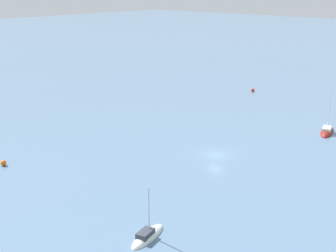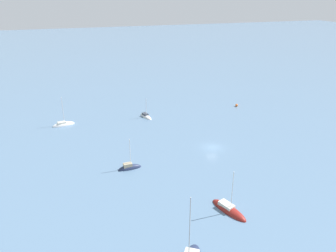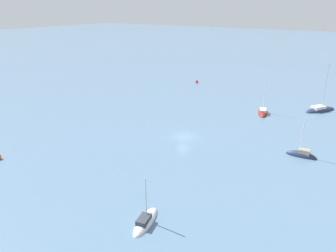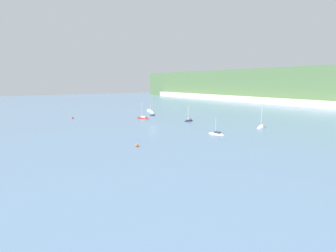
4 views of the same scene
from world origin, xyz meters
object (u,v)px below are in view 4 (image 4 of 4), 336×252
at_px(sailboat_1, 261,128).
at_px(sailboat_5, 152,115).
at_px(mooring_buoy_0, 73,118).
at_px(sailboat_0, 189,121).
at_px(sailboat_2, 150,111).
at_px(sailboat_3, 216,134).
at_px(mooring_buoy_1, 137,145).
at_px(sailboat_4, 143,118).

height_order(sailboat_1, sailboat_5, sailboat_5).
distance_m(sailboat_5, mooring_buoy_0, 41.03).
xyz_separation_m(sailboat_0, sailboat_2, (-45.22, 6.18, 0.03)).
bearing_deg(sailboat_2, sailboat_3, -7.86).
bearing_deg(sailboat_0, sailboat_5, -88.83).
distance_m(sailboat_3, mooring_buoy_0, 74.98).
bearing_deg(sailboat_1, sailboat_0, -78.44).
relative_size(sailboat_3, sailboat_5, 0.51).
bearing_deg(mooring_buoy_1, sailboat_4, 149.02).
bearing_deg(sailboat_3, sailboat_0, -34.81).
xyz_separation_m(sailboat_1, sailboat_5, (-59.28, -14.41, 0.03)).
xyz_separation_m(sailboat_4, mooring_buoy_1, (48.70, -29.24, 0.35)).
distance_m(sailboat_1, sailboat_3, 23.94).
distance_m(sailboat_3, sailboat_4, 48.95).
distance_m(sailboat_1, sailboat_4, 56.09).
height_order(sailboat_1, mooring_buoy_0, sailboat_1).
distance_m(sailboat_1, sailboat_2, 75.60).
distance_m(sailboat_2, sailboat_3, 76.41).
relative_size(sailboat_2, sailboat_5, 0.83).
bearing_deg(sailboat_1, mooring_buoy_1, -12.16).
distance_m(sailboat_0, sailboat_4, 23.76).
relative_size(sailboat_2, sailboat_3, 1.61).
height_order(sailboat_2, mooring_buoy_1, sailboat_2).
height_order(sailboat_0, sailboat_2, sailboat_2).
relative_size(sailboat_3, sailboat_4, 0.73).
height_order(sailboat_3, sailboat_4, sailboat_4).
bearing_deg(mooring_buoy_0, mooring_buoy_1, -0.58).
height_order(sailboat_3, mooring_buoy_0, sailboat_3).
bearing_deg(sailboat_5, sailboat_3, -154.39).
bearing_deg(sailboat_0, sailboat_2, -100.49).
height_order(sailboat_0, sailboat_1, sailboat_1).
bearing_deg(sailboat_2, sailboat_5, -21.40).
height_order(sailboat_1, sailboat_3, sailboat_1).
relative_size(sailboat_5, mooring_buoy_0, 14.05).
xyz_separation_m(sailboat_3, mooring_buoy_0, (-68.64, -30.18, 0.35)).
bearing_deg(sailboat_0, sailboat_1, 109.72).
distance_m(sailboat_2, sailboat_4, 31.91).
xyz_separation_m(sailboat_2, sailboat_3, (74.34, -17.66, -0.06)).
height_order(sailboat_0, sailboat_5, sailboat_5).
bearing_deg(sailboat_3, sailboat_1, -105.69).
bearing_deg(mooring_buoy_0, sailboat_1, 37.84).
xyz_separation_m(mooring_buoy_0, mooring_buoy_1, (68.41, -0.69, -0.01)).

